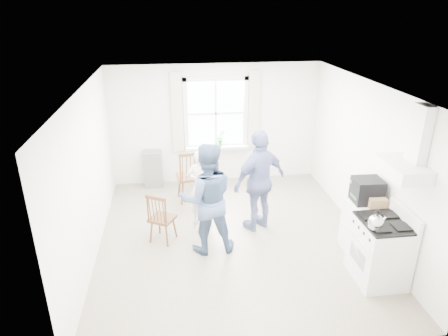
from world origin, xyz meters
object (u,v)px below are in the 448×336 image
(windsor_chair_a, at_px, (190,171))
(person_mid, at_px, (207,199))
(windsor_chair_b, at_px, (159,214))
(stereo_stack, at_px, (367,190))
(gas_stove, at_px, (380,250))
(person_right, at_px, (260,181))
(low_cabinet, at_px, (362,227))
(person_left, at_px, (201,188))

(windsor_chair_a, height_order, person_mid, person_mid)
(person_mid, bearing_deg, windsor_chair_b, -22.01)
(person_mid, bearing_deg, stereo_stack, 169.01)
(windsor_chair_b, distance_m, person_mid, 0.90)
(windsor_chair_a, bearing_deg, windsor_chair_b, -112.67)
(gas_stove, relative_size, person_right, 0.62)
(windsor_chair_a, bearing_deg, low_cabinet, -38.71)
(gas_stove, xyz_separation_m, low_cabinet, (0.07, 0.70, -0.03))
(windsor_chair_a, xyz_separation_m, person_left, (0.15, -0.89, 0.05))
(low_cabinet, bearing_deg, windsor_chair_a, 141.29)
(person_left, bearing_deg, person_right, -179.03)
(gas_stove, xyz_separation_m, windsor_chair_b, (-3.15, 1.37, 0.07))
(windsor_chair_a, bearing_deg, person_right, -45.13)
(person_left, height_order, person_mid, person_mid)
(person_left, relative_size, person_right, 0.80)
(windsor_chair_a, height_order, windsor_chair_b, windsor_chair_a)
(windsor_chair_a, bearing_deg, person_left, -80.25)
(stereo_stack, height_order, person_right, person_right)
(windsor_chair_a, distance_m, person_mid, 1.73)
(gas_stove, distance_m, person_mid, 2.65)
(low_cabinet, height_order, windsor_chair_b, windsor_chair_b)
(low_cabinet, bearing_deg, person_right, 147.22)
(person_left, bearing_deg, stereo_stack, 169.40)
(person_mid, bearing_deg, windsor_chair_a, -86.06)
(person_mid, distance_m, person_right, 1.12)
(windsor_chair_b, xyz_separation_m, person_mid, (0.77, -0.28, 0.36))
(low_cabinet, distance_m, windsor_chair_a, 3.36)
(low_cabinet, bearing_deg, person_left, 153.91)
(gas_stove, height_order, windsor_chair_a, gas_stove)
(stereo_stack, distance_m, windsor_chair_b, 3.32)
(low_cabinet, relative_size, person_mid, 0.49)
(low_cabinet, height_order, windsor_chair_a, windsor_chair_a)
(gas_stove, height_order, low_cabinet, gas_stove)
(stereo_stack, xyz_separation_m, person_mid, (-2.43, 0.39, -0.17))
(gas_stove, distance_m, windsor_chair_b, 3.43)
(gas_stove, bearing_deg, stereo_stack, 85.02)
(windsor_chair_b, relative_size, person_left, 0.63)
(stereo_stack, bearing_deg, gas_stove, -94.98)
(low_cabinet, relative_size, windsor_chair_b, 0.99)
(stereo_stack, xyz_separation_m, person_right, (-1.47, 0.95, -0.18))
(low_cabinet, height_order, person_right, person_right)
(stereo_stack, bearing_deg, low_cabinet, -26.03)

